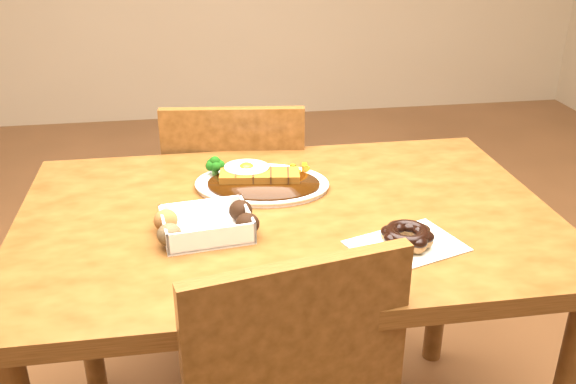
{
  "coord_description": "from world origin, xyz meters",
  "views": [
    {
      "loc": [
        -0.2,
        -1.27,
        1.4
      ],
      "look_at": [
        -0.0,
        -0.02,
        0.81
      ],
      "focal_mm": 40.0,
      "sensor_mm": 36.0,
      "label": 1
    }
  ],
  "objects": [
    {
      "name": "katsu_curry_plate",
      "position": [
        -0.04,
        0.15,
        0.77
      ],
      "size": [
        0.36,
        0.29,
        0.06
      ],
      "rotation": [
        0.0,
        0.0,
        -0.2
      ],
      "color": "white",
      "rests_on": "table"
    },
    {
      "name": "pon_de_ring",
      "position": [
        0.22,
        -0.19,
        0.77
      ],
      "size": [
        0.26,
        0.21,
        0.04
      ],
      "rotation": [
        0.0,
        0.0,
        0.32
      ],
      "color": "silver",
      "rests_on": "table"
    },
    {
      "name": "table",
      "position": [
        0.0,
        0.0,
        0.65
      ],
      "size": [
        1.2,
        0.8,
        0.75
      ],
      "color": "#4A2A0E",
      "rests_on": "ground"
    },
    {
      "name": "chair_far",
      "position": [
        -0.08,
        0.54,
        0.48
      ],
      "size": [
        0.47,
        0.47,
        0.87
      ],
      "rotation": [
        0.0,
        0.0,
        3.03
      ],
      "color": "#4A2A0E",
      "rests_on": "ground"
    },
    {
      "name": "donut_box",
      "position": [
        -0.18,
        -0.08,
        0.78
      ],
      "size": [
        0.22,
        0.16,
        0.05
      ],
      "rotation": [
        0.0,
        0.0,
        0.13
      ],
      "color": "white",
      "rests_on": "table"
    }
  ]
}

